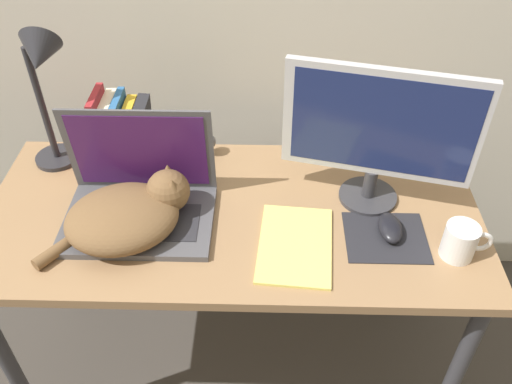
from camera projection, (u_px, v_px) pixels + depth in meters
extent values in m
cube|color=#93704C|center=(232.00, 215.00, 1.49)|extent=(1.36, 0.62, 0.03)
cylinder|color=#38383D|center=(11.00, 368.00, 1.54)|extent=(0.04, 0.04, 0.70)
cylinder|color=#38383D|center=(454.00, 378.00, 1.52)|extent=(0.04, 0.04, 0.70)
cylinder|color=#38383D|center=(65.00, 236.00, 1.94)|extent=(0.04, 0.04, 0.70)
cylinder|color=#38383D|center=(416.00, 243.00, 1.92)|extent=(0.04, 0.04, 0.70)
cube|color=#4C4C51|center=(139.00, 221.00, 1.44)|extent=(0.39, 0.27, 0.02)
cube|color=#28282D|center=(137.00, 221.00, 1.42)|extent=(0.32, 0.14, 0.00)
cube|color=#4C4C51|center=(140.00, 150.00, 1.44)|extent=(0.39, 0.04, 0.27)
cube|color=#421956|center=(140.00, 152.00, 1.44)|extent=(0.36, 0.03, 0.24)
ellipsoid|color=brown|center=(122.00, 218.00, 1.38)|extent=(0.36, 0.33, 0.11)
sphere|color=brown|center=(168.00, 191.00, 1.42)|extent=(0.12, 0.12, 0.12)
cone|color=brown|center=(168.00, 170.00, 1.42)|extent=(0.04, 0.04, 0.03)
cone|color=brown|center=(172.00, 185.00, 1.37)|extent=(0.04, 0.04, 0.03)
cylinder|color=brown|center=(59.00, 249.00, 1.35)|extent=(0.11, 0.13, 0.03)
cylinder|color=#333338|center=(368.00, 196.00, 1.52)|extent=(0.16, 0.16, 0.01)
cylinder|color=#333338|center=(370.00, 183.00, 1.49)|extent=(0.04, 0.04, 0.08)
cube|color=#B2B2B7|center=(381.00, 124.00, 1.36)|extent=(0.49, 0.14, 0.31)
cube|color=navy|center=(382.00, 126.00, 1.35)|extent=(0.45, 0.11, 0.27)
cube|color=#232328|center=(386.00, 237.00, 1.41)|extent=(0.21, 0.18, 0.00)
ellipsoid|color=black|center=(390.00, 228.00, 1.40)|extent=(0.06, 0.11, 0.04)
cube|color=maroon|center=(102.00, 128.00, 1.59)|extent=(0.02, 0.13, 0.23)
cube|color=beige|center=(112.00, 132.00, 1.60)|extent=(0.04, 0.17, 0.20)
cube|color=#285B93|center=(122.00, 130.00, 1.59)|extent=(0.02, 0.14, 0.21)
cube|color=gold|center=(132.00, 134.00, 1.60)|extent=(0.03, 0.13, 0.19)
cube|color=#232328|center=(143.00, 133.00, 1.60)|extent=(0.04, 0.13, 0.19)
cylinder|color=#28282D|center=(58.00, 157.00, 1.65)|extent=(0.13, 0.13, 0.01)
cylinder|color=#28282D|center=(42.00, 105.00, 1.53)|extent=(0.02, 0.02, 0.36)
cone|color=#28282D|center=(38.00, 54.00, 1.39)|extent=(0.11, 0.13, 0.14)
cube|color=#E5DB6B|center=(295.00, 245.00, 1.38)|extent=(0.21, 0.29, 0.01)
cylinder|color=#232328|center=(209.00, 151.00, 1.67)|extent=(0.02, 0.02, 0.02)
sphere|color=#4C4C51|center=(208.00, 142.00, 1.65)|extent=(0.05, 0.05, 0.05)
cylinder|color=white|center=(460.00, 241.00, 1.33)|extent=(0.08, 0.08, 0.09)
torus|color=white|center=(481.00, 242.00, 1.33)|extent=(0.06, 0.01, 0.06)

